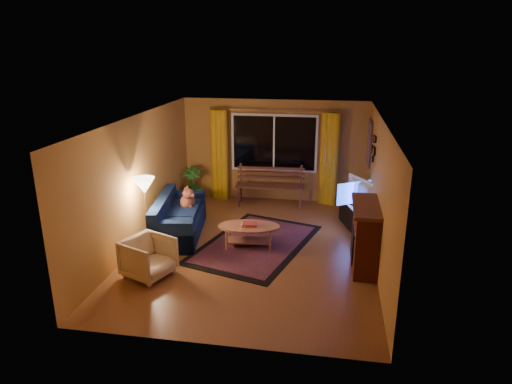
% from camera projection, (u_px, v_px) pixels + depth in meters
% --- Properties ---
extents(floor, '(4.50, 6.00, 0.02)m').
position_uv_depth(floor, '(253.00, 249.00, 8.80)').
color(floor, brown).
rests_on(floor, ground).
extents(ceiling, '(4.50, 6.00, 0.02)m').
position_uv_depth(ceiling, '(253.00, 118.00, 8.02)').
color(ceiling, white).
rests_on(ceiling, ground).
extents(wall_back, '(4.50, 0.02, 2.50)m').
position_uv_depth(wall_back, '(274.00, 151.00, 11.23)').
color(wall_back, '#B4813C').
rests_on(wall_back, ground).
extents(wall_left, '(0.02, 6.00, 2.50)m').
position_uv_depth(wall_left, '(138.00, 181.00, 8.77)').
color(wall_left, '#B4813C').
rests_on(wall_left, ground).
extents(wall_right, '(0.02, 6.00, 2.50)m').
position_uv_depth(wall_right, '(379.00, 193.00, 8.06)').
color(wall_right, '#B4813C').
rests_on(wall_right, ground).
extents(window, '(2.00, 0.02, 1.30)m').
position_uv_depth(window, '(274.00, 143.00, 11.11)').
color(window, black).
rests_on(window, wall_back).
extents(curtain_rod, '(3.20, 0.03, 0.03)m').
position_uv_depth(curtain_rod, '(274.00, 110.00, 10.82)').
color(curtain_rod, '#BF8C3F').
rests_on(curtain_rod, wall_back).
extents(curtain_left, '(0.36, 0.36, 2.24)m').
position_uv_depth(curtain_left, '(220.00, 155.00, 11.36)').
color(curtain_left, gold).
rests_on(curtain_left, ground).
extents(curtain_right, '(0.36, 0.36, 2.24)m').
position_uv_depth(curtain_right, '(329.00, 159.00, 10.94)').
color(curtain_right, gold).
rests_on(curtain_right, ground).
extents(bench, '(1.67, 0.57, 0.49)m').
position_uv_depth(bench, '(270.00, 196.00, 11.07)').
color(bench, '#49261C').
rests_on(bench, ground).
extents(potted_plant, '(0.58, 0.58, 0.89)m').
position_uv_depth(potted_plant, '(192.00, 185.00, 11.22)').
color(potted_plant, '#235B1E').
rests_on(potted_plant, ground).
extents(sofa, '(1.14, 2.08, 0.80)m').
position_uv_depth(sofa, '(179.00, 216.00, 9.32)').
color(sofa, '#0B1A3D').
rests_on(sofa, ground).
extents(dog, '(0.34, 0.44, 0.46)m').
position_uv_depth(dog, '(188.00, 199.00, 9.66)').
color(dog, brown).
rests_on(dog, sofa).
extents(armchair, '(0.91, 0.93, 0.74)m').
position_uv_depth(armchair, '(148.00, 256.00, 7.66)').
color(armchair, beige).
rests_on(armchair, ground).
extents(floor_lamp, '(0.26, 0.26, 1.41)m').
position_uv_depth(floor_lamp, '(147.00, 214.00, 8.58)').
color(floor_lamp, '#BF8C3F').
rests_on(floor_lamp, ground).
extents(rug, '(2.53, 3.23, 0.02)m').
position_uv_depth(rug, '(256.00, 244.00, 8.99)').
color(rug, maroon).
rests_on(rug, ground).
extents(coffee_table, '(1.32, 1.32, 0.43)m').
position_uv_depth(coffee_table, '(249.00, 236.00, 8.84)').
color(coffee_table, '#AA6A4E').
rests_on(coffee_table, ground).
extents(tv_console, '(0.74, 1.26, 0.50)m').
position_uv_depth(tv_console, '(357.00, 217.00, 9.69)').
color(tv_console, black).
rests_on(tv_console, ground).
extents(television, '(0.66, 0.93, 0.59)m').
position_uv_depth(television, '(359.00, 193.00, 9.52)').
color(television, black).
rests_on(television, tv_console).
extents(fireplace, '(0.40, 1.20, 1.10)m').
position_uv_depth(fireplace, '(365.00, 238.00, 7.93)').
color(fireplace, maroon).
rests_on(fireplace, ground).
extents(mirror_cluster, '(0.06, 0.60, 0.56)m').
position_uv_depth(mirror_cluster, '(373.00, 147.00, 9.11)').
color(mirror_cluster, black).
rests_on(mirror_cluster, wall_right).
extents(painting, '(0.04, 0.76, 0.96)m').
position_uv_depth(painting, '(369.00, 142.00, 10.24)').
color(painting, '#C56123').
rests_on(painting, wall_right).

